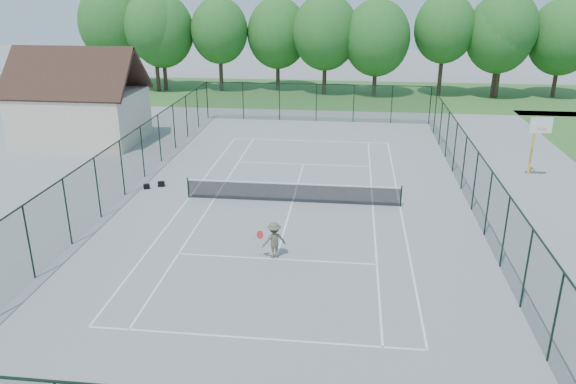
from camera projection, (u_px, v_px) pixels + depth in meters
The scene contains 11 objects.
ground at pixel (292, 202), 28.98m from camera, with size 140.00×140.00×0.00m, color gray.
grass_far at pixel (324, 93), 56.87m from camera, with size 80.00×16.00×0.01m, color #407532.
court_lines at pixel (292, 202), 28.98m from camera, with size 11.05×23.85×0.01m.
tennis_net at pixel (292, 192), 28.78m from camera, with size 11.08×0.08×1.10m.
fence_enclosure at pixel (292, 173), 28.43m from camera, with size 18.05×36.05×3.02m.
utility_building at pixel (79, 98), 38.89m from camera, with size 8.60×6.27×6.63m.
tree_line_far at pixel (325, 32), 54.76m from camera, with size 39.40×6.40×9.70m.
basketball_goal at pixel (537, 134), 31.72m from camera, with size 1.20×1.43×3.65m.
sports_bag_a at pixel (147, 186), 30.77m from camera, with size 0.34×0.21×0.27m, color black.
sports_bag_b at pixel (161, 184), 31.14m from camera, with size 0.36×0.22×0.28m, color black.
tennis_player at pixel (274, 240), 22.93m from camera, with size 1.92×0.94×1.55m.
Camera 1 is at (2.85, -26.79, 10.71)m, focal length 35.00 mm.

